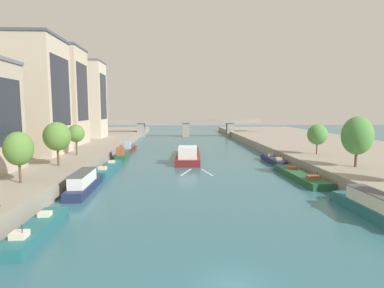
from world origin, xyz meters
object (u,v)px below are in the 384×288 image
Objects in this scene: moored_boat_left_gap_after at (108,168)px; tree_right_by_lamp at (317,135)px; moored_boat_right_upstream at (300,175)px; moored_boat_left_lone at (36,229)px; barge_midriver at (188,154)px; tree_left_second at (18,149)px; moored_boat_right_far at (273,160)px; tree_left_past_mid at (57,137)px; tree_right_midway at (357,136)px; moored_boat_left_far at (130,148)px; bridge_far at (186,126)px; tree_left_by_lamp at (76,134)px; moored_boat_left_upstream at (123,154)px; moored_boat_left_downstream at (84,183)px; moored_boat_right_gap_after at (371,206)px.

moored_boat_left_gap_after is 40.39m from tree_right_by_lamp.
tree_right_by_lamp reaches higher than moored_boat_right_upstream.
moored_boat_left_lone is at bearing -140.92° from tree_right_by_lamp.
tree_left_second is at bearing -125.68° from barge_midriver.
moored_boat_right_far is 45.59m from tree_left_second.
tree_left_past_mid is (-6.35, -5.88, 6.16)m from moored_boat_left_gap_after.
moored_boat_right_far is 1.41× the size of tree_right_midway.
moored_boat_left_far is 44.23m from tree_left_second.
tree_left_second is 0.80× the size of tree_right_midway.
moored_boat_left_lone is 0.18× the size of bridge_far.
tree_right_midway is at bearing -9.75° from moored_boat_right_upstream.
moored_boat_left_far is at bearing 71.12° from tree_left_by_lamp.
bridge_far is (-24.01, 64.61, -1.51)m from tree_right_by_lamp.
moored_boat_right_upstream is 78.32m from bridge_far.
tree_right_by_lamp reaches higher than moored_boat_left_gap_after.
moored_boat_left_upstream is 1.01× the size of moored_boat_right_far.
tree_right_by_lamp is at bearing -69.62° from bridge_far.
tree_right_by_lamp is at bearing 24.89° from tree_left_second.
tree_right_midway is 1.31× the size of tree_right_by_lamp.
moored_boat_right_far is at bearing -13.24° from moored_boat_left_upstream.
tree_right_by_lamp is (7.88, -2.40, 5.40)m from moored_boat_right_far.
tree_left_past_mid is at bearing 89.19° from tree_left_second.
moored_boat_left_far is 0.66× the size of moored_boat_right_upstream.
moored_boat_left_upstream is at bearing 72.23° from tree_left_past_mid.
moored_boat_left_upstream is 32.50m from tree_left_second.
moored_boat_left_far is at bearing 79.22° from tree_left_past_mid.
tree_left_second is 22.94m from tree_left_by_lamp.
moored_boat_left_downstream is at bearing 90.81° from moored_boat_left_lone.
tree_right_midway reaches higher than moored_boat_right_upstream.
moored_boat_left_gap_after is 1.33× the size of moored_boat_left_far.
moored_boat_right_gap_after reaches higher than moored_boat_right_upstream.
moored_boat_left_far is 45.95m from tree_right_by_lamp.
moored_boat_right_gap_after is (31.94, -38.95, 0.20)m from moored_boat_left_upstream.
barge_midriver reaches higher than moored_boat_left_lone.
tree_left_past_mid is at bearing -100.78° from moored_boat_left_far.
barge_midriver is 20.41m from moored_boat_left_far.
bridge_far is at bearing 75.48° from tree_left_second.
moored_boat_left_upstream is 12.07m from moored_boat_left_far.
moored_boat_left_downstream is at bearing -155.72° from tree_right_by_lamp.
moored_boat_right_upstream is at bearing 10.71° from moored_boat_left_downstream.
moored_boat_left_upstream is 1.79× the size of tree_left_second.
tree_left_past_mid is at bearing -106.49° from bridge_far.
moored_boat_right_gap_after is at bearing -37.84° from tree_left_by_lamp.
tree_left_past_mid is at bearing -85.55° from tree_left_by_lamp.
tree_left_second is at bearing -104.52° from bridge_far.
moored_boat_left_downstream is 39.96m from moored_boat_left_far.
tree_left_by_lamp is (-7.25, 5.71, 5.73)m from moored_boat_left_gap_after.
moored_boat_left_far reaches higher than moored_boat_right_upstream.
tree_right_by_lamp is (40.02, -21.97, 5.20)m from moored_boat_left_far.
moored_boat_left_lone is 0.77× the size of moored_boat_left_gap_after.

